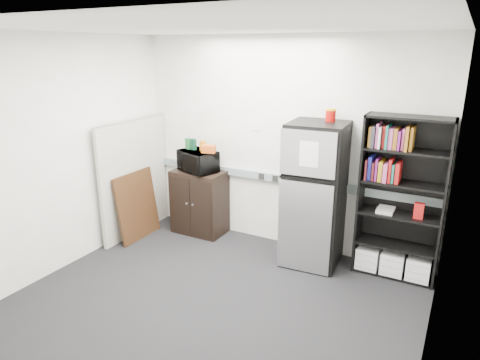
{
  "coord_description": "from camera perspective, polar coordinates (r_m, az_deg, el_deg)",
  "views": [
    {
      "loc": [
        2.07,
        -3.21,
        2.54
      ],
      "look_at": [
        -0.14,
        0.9,
        1.08
      ],
      "focal_mm": 32.0,
      "sensor_mm": 36.0,
      "label": 1
    }
  ],
  "objects": [
    {
      "name": "wall_note",
      "position": [
        5.6,
        2.26,
        7.13
      ],
      "size": [
        0.14,
        0.0,
        0.1
      ],
      "primitive_type": "cube",
      "color": "white",
      "rests_on": "wall_back"
    },
    {
      "name": "wall_left",
      "position": [
        5.32,
        -22.83,
        3.03
      ],
      "size": [
        0.02,
        3.5,
        2.7
      ],
      "primitive_type": "cube",
      "color": "silver",
      "rests_on": "floor"
    },
    {
      "name": "cabinet",
      "position": [
        6.06,
        -5.42,
        -2.92
      ],
      "size": [
        0.72,
        0.48,
        0.9
      ],
      "color": "black",
      "rests_on": "floor"
    },
    {
      "name": "coffee_can",
      "position": [
        5.01,
        11.99,
        8.59
      ],
      "size": [
        0.12,
        0.12,
        0.16
      ],
      "color": "#9C0A07",
      "rests_on": "refrigerator"
    },
    {
      "name": "refrigerator",
      "position": [
        5.14,
        9.94,
        -1.96
      ],
      "size": [
        0.69,
        0.72,
        1.73
      ],
      "rotation": [
        0.0,
        0.0,
        0.07
      ],
      "color": "black",
      "rests_on": "floor"
    },
    {
      "name": "snack_box_a",
      "position": [
        5.94,
        -6.95,
        4.83
      ],
      "size": [
        0.08,
        0.07,
        0.15
      ],
      "primitive_type": "cube",
      "rotation": [
        0.0,
        0.0,
        -0.33
      ],
      "color": "#1B5F2C",
      "rests_on": "microwave"
    },
    {
      "name": "bookshelf",
      "position": [
        5.07,
        20.66,
        -2.54
      ],
      "size": [
        0.9,
        0.34,
        1.85
      ],
      "color": "black",
      "rests_on": "floor"
    },
    {
      "name": "snack_box_b",
      "position": [
        5.89,
        -6.23,
        4.75
      ],
      "size": [
        0.08,
        0.06,
        0.15
      ],
      "primitive_type": "cube",
      "rotation": [
        0.0,
        0.0,
        -0.17
      ],
      "color": "#0B331F",
      "rests_on": "microwave"
    },
    {
      "name": "cubicle_partition",
      "position": [
        6.1,
        -13.86,
        0.34
      ],
      "size": [
        0.06,
        1.3,
        1.62
      ],
      "color": "#A9A496",
      "rests_on": "floor"
    },
    {
      "name": "wall_right",
      "position": [
        3.42,
        25.32,
        -4.76
      ],
      "size": [
        0.02,
        3.5,
        2.7
      ],
      "primitive_type": "cube",
      "color": "silver",
      "rests_on": "floor"
    },
    {
      "name": "snack_box_c",
      "position": [
        5.81,
        -4.98,
        4.56
      ],
      "size": [
        0.07,
        0.06,
        0.14
      ],
      "primitive_type": "cube",
      "rotation": [
        0.0,
        0.0,
        -0.08
      ],
      "color": "#C47212",
      "rests_on": "microwave"
    },
    {
      "name": "framed_poster",
      "position": [
        6.03,
        -13.53,
        -3.33
      ],
      "size": [
        0.16,
        0.72,
        0.92
      ],
      "rotation": [
        0.0,
        -0.13,
        0.0
      ],
      "color": "black",
      "rests_on": "floor"
    },
    {
      "name": "floor",
      "position": [
        4.59,
        -3.92,
        -16.34
      ],
      "size": [
        4.0,
        4.0,
        0.0
      ],
      "primitive_type": "plane",
      "color": "black",
      "rests_on": "ground"
    },
    {
      "name": "microwave",
      "position": [
        5.87,
        -5.67,
        2.51
      ],
      "size": [
        0.61,
        0.5,
        0.29
      ],
      "primitive_type": "imported",
      "rotation": [
        0.0,
        0.0,
        -0.32
      ],
      "color": "black",
      "rests_on": "cabinet"
    },
    {
      "name": "snack_bag",
      "position": [
        5.71,
        -4.21,
        4.14
      ],
      "size": [
        0.2,
        0.15,
        0.1
      ],
      "primitive_type": "cube",
      "rotation": [
        0.0,
        0.0,
        0.3
      ],
      "color": "#C14E13",
      "rests_on": "microwave"
    },
    {
      "name": "electrical_raceway",
      "position": [
        5.59,
        5.29,
        0.2
      ],
      "size": [
        3.92,
        0.05,
        0.1
      ],
      "primitive_type": "cube",
      "color": "gray",
      "rests_on": "wall_back"
    },
    {
      "name": "ceiling",
      "position": [
        3.82,
        -4.8,
        19.67
      ],
      "size": [
        4.0,
        3.5,
        0.02
      ],
      "primitive_type": "cube",
      "color": "white",
      "rests_on": "wall_back"
    },
    {
      "name": "wall_back",
      "position": [
        5.5,
        5.54,
        4.76
      ],
      "size": [
        4.0,
        0.02,
        2.7
      ],
      "primitive_type": "cube",
      "color": "silver",
      "rests_on": "floor"
    }
  ]
}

